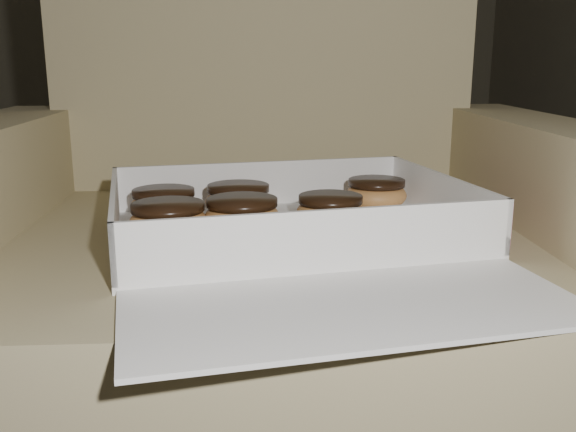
{
  "coord_description": "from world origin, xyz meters",
  "views": [
    {
      "loc": [
        0.87,
        -0.78,
        0.65
      ],
      "look_at": [
        0.91,
        0.02,
        0.45
      ],
      "focal_mm": 40.0,
      "sensor_mm": 36.0,
      "label": 1
    }
  ],
  "objects": [
    {
      "name": "crumb_d",
      "position": [
        1.01,
        -0.05,
        0.43
      ],
      "size": [
        0.01,
        0.01,
        0.0
      ],
      "primitive_type": "ellipsoid",
      "color": "black",
      "rests_on": "bakery_box"
    },
    {
      "name": "armchair",
      "position": [
        0.89,
        0.12,
        0.3
      ],
      "size": [
        0.9,
        0.76,
        0.94
      ],
      "color": "#978760",
      "rests_on": "floor"
    },
    {
      "name": "crumb_a",
      "position": [
        0.81,
        -0.01,
        0.43
      ],
      "size": [
        0.01,
        0.01,
        0.0
      ],
      "primitive_type": "ellipsoid",
      "color": "black",
      "rests_on": "bakery_box"
    },
    {
      "name": "donut_c",
      "position": [
        1.05,
        0.14,
        0.45
      ],
      "size": [
        0.09,
        0.09,
        0.04
      ],
      "color": "#DD8C4D",
      "rests_on": "bakery_box"
    },
    {
      "name": "bakery_box",
      "position": [
        0.93,
        -0.02,
        0.44
      ],
      "size": [
        0.52,
        0.59,
        0.07
      ],
      "rotation": [
        0.0,
        0.0,
        0.19
      ],
      "color": "white",
      "rests_on": "armchair"
    },
    {
      "name": "donut_b",
      "position": [
        0.85,
        0.1,
        0.46
      ],
      "size": [
        0.09,
        0.09,
        0.05
      ],
      "color": "#DD8C4D",
      "rests_on": "bakery_box"
    },
    {
      "name": "crumb_b",
      "position": [
        0.88,
        -0.01,
        0.43
      ],
      "size": [
        0.01,
        0.01,
        0.0
      ],
      "primitive_type": "ellipsoid",
      "color": "black",
      "rests_on": "bakery_box"
    },
    {
      "name": "donut_d",
      "position": [
        0.97,
        0.03,
        0.45
      ],
      "size": [
        0.09,
        0.09,
        0.04
      ],
      "color": "#DD8C4D",
      "rests_on": "bakery_box"
    },
    {
      "name": "crumb_c",
      "position": [
        1.13,
        -0.04,
        0.43
      ],
      "size": [
        0.01,
        0.01,
        0.0
      ],
      "primitive_type": "ellipsoid",
      "color": "black",
      "rests_on": "bakery_box"
    },
    {
      "name": "donut_f",
      "position": [
        0.85,
        0.01,
        0.46
      ],
      "size": [
        0.1,
        0.1,
        0.05
      ],
      "color": "#DD8C4D",
      "rests_on": "bakery_box"
    },
    {
      "name": "donut_e",
      "position": [
        0.75,
        0.08,
        0.45
      ],
      "size": [
        0.09,
        0.09,
        0.05
      ],
      "color": "#DD8C4D",
      "rests_on": "bakery_box"
    },
    {
      "name": "donut_a",
      "position": [
        0.76,
        -0.01,
        0.46
      ],
      "size": [
        0.1,
        0.1,
        0.05
      ],
      "color": "#DD8C4D",
      "rests_on": "bakery_box"
    }
  ]
}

